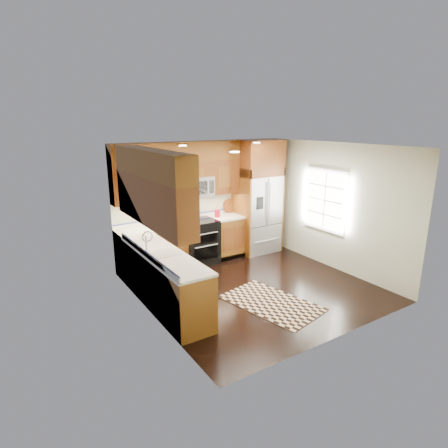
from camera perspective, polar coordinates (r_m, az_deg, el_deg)
ground at (r=7.13m, az=4.56°, el=-9.52°), size 4.00×4.00×0.00m
wall_back at (r=8.32m, az=-3.56°, el=3.61°), size 4.00×0.02×2.60m
wall_left at (r=5.74m, az=-11.33°, el=-2.13°), size 0.02×4.00×2.60m
wall_right at (r=8.03m, az=16.27°, el=2.57°), size 0.02×4.00×2.60m
window at (r=8.12m, az=15.16°, el=3.52°), size 0.04×1.10×1.30m
base_cabinets at (r=7.08m, az=-7.85°, el=-5.84°), size 2.85×3.00×0.90m
countertop at (r=7.09m, az=-7.34°, el=-1.79°), size 2.86×3.01×0.04m
upper_cabinets at (r=6.88m, az=-8.39°, el=7.11°), size 2.85×3.00×1.15m
range at (r=8.14m, az=-3.86°, el=-2.73°), size 0.76×0.67×0.95m
microwave at (r=7.96m, az=-4.48°, el=5.69°), size 0.76×0.40×0.42m
refrigerator at (r=8.72m, az=5.15°, el=4.14°), size 0.98×0.75×2.60m
sink_faucet at (r=6.13m, az=-9.66°, el=-3.93°), size 0.54×0.44×0.37m
rug at (r=6.57m, az=7.23°, el=-11.84°), size 1.31×1.81×0.01m
knife_block at (r=7.80m, az=-10.04°, el=0.78°), size 0.13×0.16×0.29m
utensil_crock at (r=8.28m, az=-1.01°, el=1.91°), size 0.16×0.16×0.36m
cutting_board at (r=8.72m, az=0.87°, el=1.83°), size 0.36×0.36×0.02m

